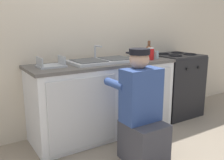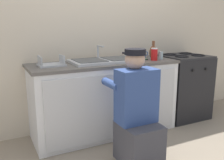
{
  "view_description": "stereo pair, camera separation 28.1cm",
  "coord_description": "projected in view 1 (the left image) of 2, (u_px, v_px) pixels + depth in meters",
  "views": [
    {
      "loc": [
        -1.47,
        -2.22,
        1.34
      ],
      "look_at": [
        0.0,
        0.1,
        0.71
      ],
      "focal_mm": 40.0,
      "sensor_mm": 36.0,
      "label": 1
    },
    {
      "loc": [
        -1.23,
        -2.36,
        1.34
      ],
      "look_at": [
        0.0,
        0.1,
        0.71
      ],
      "focal_mm": 40.0,
      "sensor_mm": 36.0,
      "label": 2
    }
  ],
  "objects": [
    {
      "name": "water_glass",
      "position": [
        156.0,
        55.0,
        3.22
      ],
      "size": [
        0.06,
        0.06,
        0.1
      ],
      "color": "#ADC6CC",
      "rests_on": "countertop"
    },
    {
      "name": "dish_rack_tray",
      "position": [
        51.0,
        65.0,
        2.62
      ],
      "size": [
        0.28,
        0.22,
        0.11
      ],
      "color": "#B2B7BC",
      "rests_on": "countertop"
    },
    {
      "name": "stove_range",
      "position": [
        175.0,
        85.0,
        3.68
      ],
      "size": [
        0.65,
        0.62,
        0.91
      ],
      "color": "black",
      "rests_on": "ground_plane"
    },
    {
      "name": "soda_cup_red",
      "position": [
        151.0,
        54.0,
        3.12
      ],
      "size": [
        0.08,
        0.08,
        0.15
      ],
      "color": "red",
      "rests_on": "countertop"
    },
    {
      "name": "counter_cabinet",
      "position": [
        104.0,
        100.0,
        3.04
      ],
      "size": [
        1.73,
        0.62,
        0.85
      ],
      "color": "white",
      "rests_on": "ground_plane"
    },
    {
      "name": "ground_plane",
      "position": [
        117.0,
        141.0,
        2.89
      ],
      "size": [
        12.0,
        12.0,
        0.0
      ],
      "primitive_type": "plane",
      "color": "gray"
    },
    {
      "name": "cell_phone",
      "position": [
        139.0,
        59.0,
        3.2
      ],
      "size": [
        0.07,
        0.14,
        0.01
      ],
      "color": "black",
      "rests_on": "countertop"
    },
    {
      "name": "vase_decorative",
      "position": [
        149.0,
        51.0,
        3.24
      ],
      "size": [
        0.1,
        0.1,
        0.23
      ],
      "color": "brown",
      "rests_on": "countertop"
    },
    {
      "name": "countertop",
      "position": [
        103.0,
        64.0,
        2.94
      ],
      "size": [
        1.77,
        0.62,
        0.03
      ],
      "primitive_type": "cube",
      "color": "#5B5651",
      "rests_on": "counter_cabinet"
    },
    {
      "name": "plumber_person",
      "position": [
        142.0,
        115.0,
        2.43
      ],
      "size": [
        0.42,
        0.61,
        1.1
      ],
      "color": "#3F3F47",
      "rests_on": "ground_plane"
    },
    {
      "name": "sink_double_basin",
      "position": [
        103.0,
        61.0,
        2.94
      ],
      "size": [
        0.8,
        0.44,
        0.19
      ],
      "color": "silver",
      "rests_on": "countertop"
    },
    {
      "name": "back_wall",
      "position": [
        89.0,
        30.0,
        3.15
      ],
      "size": [
        6.0,
        0.1,
        2.5
      ],
      "primitive_type": "cube",
      "color": "beige",
      "rests_on": "ground_plane"
    },
    {
      "name": "coffee_mug",
      "position": [
        138.0,
        54.0,
        3.36
      ],
      "size": [
        0.13,
        0.08,
        0.09
      ],
      "color": "#335699",
      "rests_on": "countertop"
    }
  ]
}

